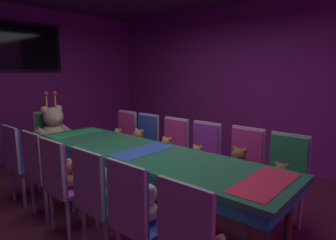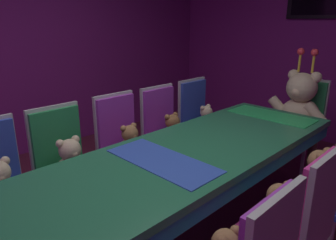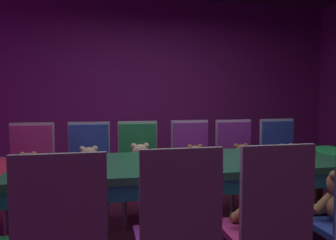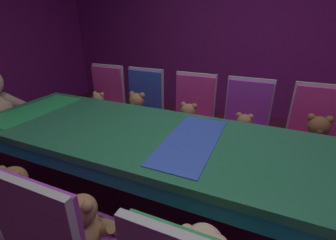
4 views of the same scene
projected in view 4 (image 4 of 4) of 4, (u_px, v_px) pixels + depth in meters
ground_plane at (187, 225)px, 1.84m from camera, size 7.90×7.90×0.00m
wall_right at (249, 23)px, 3.46m from camera, size 0.12×6.40×2.80m
banquet_table at (190, 152)px, 1.57m from camera, size 0.90×3.34×0.75m
teddy_left_3 at (85, 223)px, 1.12m from camera, size 0.24×0.31×0.29m
teddy_left_4 at (18, 192)px, 1.33m from camera, size 0.24×0.31×0.29m
chair_right_1 at (313, 131)px, 2.00m from camera, size 0.42×0.41×0.98m
teddy_right_1 at (316, 138)px, 1.88m from camera, size 0.27×0.35×0.33m
chair_right_2 at (245, 121)px, 2.19m from camera, size 0.42×0.41×0.98m
teddy_right_2 at (243, 130)px, 2.08m from camera, size 0.21×0.28×0.26m
chair_right_3 at (192, 113)px, 2.37m from camera, size 0.42×0.41×0.98m
teddy_right_3 at (188, 120)px, 2.26m from camera, size 0.24×0.30×0.29m
chair_right_4 at (144, 105)px, 2.58m from camera, size 0.42×0.41×0.98m
teddy_right_4 at (137, 110)px, 2.46m from camera, size 0.26×0.34×0.32m
chair_right_5 at (106, 99)px, 2.76m from camera, size 0.42×0.41×0.98m
teddy_right_5 at (99, 105)px, 2.66m from camera, size 0.21×0.28×0.26m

